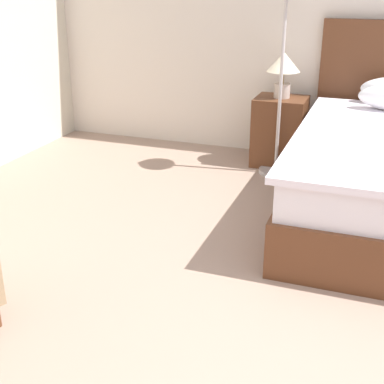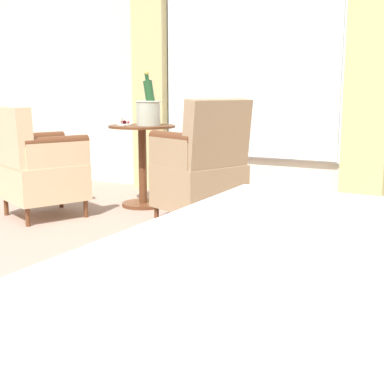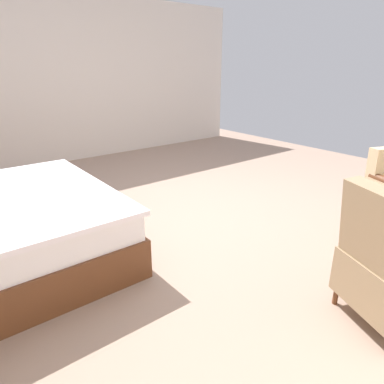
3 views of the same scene
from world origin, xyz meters
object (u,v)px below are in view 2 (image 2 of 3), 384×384
Objects in this scene: side_table_round at (143,160)px; armchair_facing_bed at (38,167)px; wine_glass_near_edge at (122,114)px; armchair_by_window at (203,169)px; snack_plate at (125,124)px; wine_glass_near_bucket at (146,113)px; champagne_bucket at (149,109)px.

side_table_round is 0.80× the size of armchair_facing_bed.
wine_glass_near_edge is at bearing 150.71° from armchair_facing_bed.
armchair_facing_bed is (0.44, -1.24, -0.02)m from armchair_by_window.
side_table_round is 0.35m from snack_plate.
wine_glass_near_edge reaches higher than snack_plate.
armchair_facing_bed is (0.87, -0.46, -0.40)m from wine_glass_near_bucket.
champagne_bucket is at bearing 97.49° from snack_plate.
armchair_facing_bed is at bearing -70.57° from armchair_by_window.
side_table_round is at bearing 16.23° from wine_glass_near_bucket.
wine_glass_near_bucket reaches higher than side_table_round.
champagne_bucket is 0.48× the size of armchair_by_window.
armchair_facing_bed is (0.74, -0.49, -0.01)m from side_table_round.
champagne_bucket is at bearing 142.46° from armchair_facing_bed.
wine_glass_near_edge is at bearing 18.31° from snack_plate.
armchair_by_window reaches higher than wine_glass_near_bucket.
wine_glass_near_edge is 0.98m from armchair_by_window.
side_table_round is 0.75× the size of armchair_by_window.
champagne_bucket is 1.03m from armchair_facing_bed.
armchair_by_window is (0.30, 0.67, -0.42)m from champagne_bucket.
wine_glass_near_bucket is 0.16× the size of armchair_facing_bed.
champagne_bucket is 0.26m from snack_plate.
armchair_by_window is (0.27, 0.90, -0.30)m from snack_plate.
snack_plate is at bearing -161.69° from wine_glass_near_edge.
wine_glass_near_edge is 0.11m from snack_plate.
side_table_round is 0.44m from champagne_bucket.
wine_glass_near_edge is 0.84m from armchair_facing_bed.
armchair_facing_bed is at bearing -37.54° from champagne_bucket.
wine_glass_near_edge is 0.94× the size of snack_plate.
champagne_bucket is at bearing 84.87° from side_table_round.
wine_glass_near_bucket reaches higher than wine_glass_near_edge.
wine_glass_near_bucket is at bearing 152.43° from armchair_facing_bed.
snack_plate is at bearing -106.68° from armchair_by_window.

